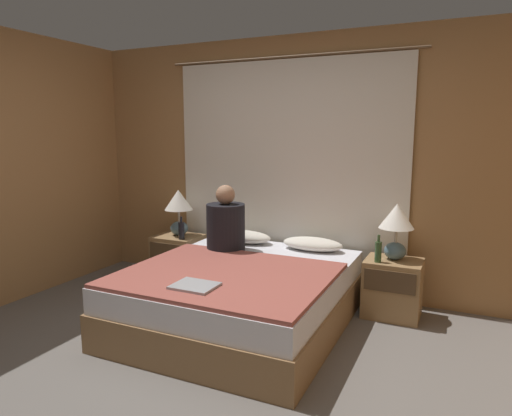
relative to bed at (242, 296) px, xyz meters
The scene contains 15 objects.
ground_plane 0.97m from the bed, 90.00° to the right, with size 16.00×16.00×0.00m, color #66605B.
wall_back 1.47m from the bed, 90.00° to the left, with size 4.47×0.06×2.50m.
curtain_panel 1.35m from the bed, 90.00° to the left, with size 2.57×0.02×2.30m.
bed is the anchor object (origin of this frame).
nightstand_left 1.31m from the bed, 147.65° to the left, with size 0.47×0.40×0.50m.
nightstand_right 1.31m from the bed, 32.35° to the left, with size 0.47×0.40×0.50m.
lamp_left 1.45m from the bed, 146.33° to the left, with size 0.29×0.29×0.49m.
lamp_right 1.45m from the bed, 33.67° to the left, with size 0.29×0.29×0.49m.
pillow_left 0.90m from the bed, 114.92° to the left, with size 0.57×0.28×0.12m.
pillow_right 0.90m from the bed, 65.08° to the left, with size 0.57×0.28×0.12m.
blanket_on_bed 0.37m from the bed, 90.00° to the right, with size 1.57×1.31×0.03m.
person_left_in_bed 0.75m from the bed, 131.49° to the left, with size 0.36×0.36×0.62m.
beer_bottle_on_left_stand 1.20m from the bed, 148.91° to the left, with size 0.06×0.06×0.24m.
beer_bottle_on_right_stand 1.21m from the bed, 30.81° to the left, with size 0.06×0.06×0.23m.
laptop_on_bed 0.70m from the bed, 93.66° to the right, with size 0.30×0.25×0.02m.
Camera 1 is at (1.62, -2.28, 1.58)m, focal length 32.00 mm.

